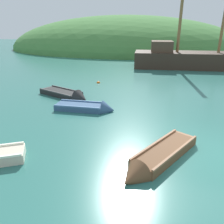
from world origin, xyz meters
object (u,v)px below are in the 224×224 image
rowboat_portside (89,109)px  buoy_orange (98,83)px  sailing_ship (193,62)px  rowboat_near_dock (68,96)px  rowboat_outer_left (156,160)px

rowboat_portside → buoy_orange: bearing=100.0°
sailing_ship → buoy_orange: size_ratio=54.13×
sailing_ship → rowboat_near_dock: bearing=-129.1°
sailing_ship → rowboat_outer_left: 19.27m
rowboat_portside → buoy_orange: size_ratio=11.38×
rowboat_outer_left → rowboat_portside: size_ratio=1.15×
rowboat_near_dock → rowboat_outer_left: bearing=-23.5°
rowboat_outer_left → buoy_orange: rowboat_outer_left is taller
rowboat_portside → rowboat_near_dock: (-2.06, 2.02, 0.00)m
sailing_ship → rowboat_near_dock: size_ratio=4.03×
rowboat_outer_left → buoy_orange: size_ratio=13.07×
sailing_ship → rowboat_outer_left: sailing_ship is taller
rowboat_outer_left → buoy_orange: (-4.82, 10.39, -0.10)m
rowboat_portside → rowboat_near_dock: rowboat_near_dock is taller
rowboat_near_dock → sailing_ship: bearing=78.6°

